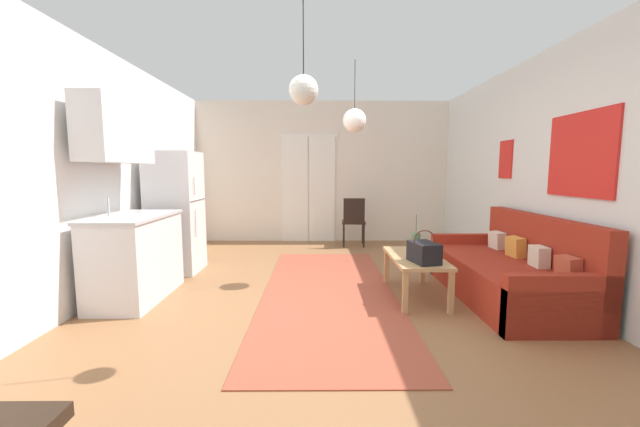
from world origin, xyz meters
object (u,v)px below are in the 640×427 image
at_px(pendant_lamp_near, 304,90).
at_px(couch, 511,273).
at_px(bamboo_vase, 416,242).
at_px(handbag, 424,252).
at_px(refrigerator, 176,212).
at_px(accent_chair, 354,219).
at_px(coffee_table, 415,261).
at_px(pendant_lamp_far, 354,120).

bearing_deg(pendant_lamp_near, couch, 29.03).
bearing_deg(bamboo_vase, couch, -19.13).
relative_size(bamboo_vase, pendant_lamp_near, 0.49).
distance_m(couch, handbag, 1.08).
xyz_separation_m(refrigerator, accent_chair, (2.58, 1.66, -0.32)).
bearing_deg(handbag, accent_chair, 97.72).
relative_size(coffee_table, accent_chair, 1.18).
distance_m(bamboo_vase, accent_chair, 2.51).
bearing_deg(coffee_table, bamboo_vase, 75.40).
relative_size(accent_chair, pendant_lamp_near, 1.03).
distance_m(couch, coffee_table, 1.03).
distance_m(coffee_table, refrigerator, 3.20).
xyz_separation_m(pendant_lamp_near, pendant_lamp_far, (0.55, 1.93, 0.05)).
distance_m(accent_chair, pendant_lamp_far, 2.55).
bearing_deg(bamboo_vase, refrigerator, 165.31).
height_order(bamboo_vase, pendant_lamp_far, pendant_lamp_far).
relative_size(couch, accent_chair, 2.29).
bearing_deg(pendant_lamp_near, handbag, 40.05).
distance_m(bamboo_vase, refrigerator, 3.17).
distance_m(coffee_table, bamboo_vase, 0.33).
bearing_deg(pendant_lamp_far, accent_chair, 84.23).
distance_m(handbag, pendant_lamp_far, 1.82).
bearing_deg(accent_chair, bamboo_vase, 104.33).
xyz_separation_m(bamboo_vase, pendant_lamp_far, (-0.68, 0.40, 1.42)).
height_order(accent_chair, pendant_lamp_near, pendant_lamp_near).
relative_size(couch, coffee_table, 1.94).
xyz_separation_m(couch, pendant_lamp_near, (-2.18, -1.21, 1.66)).
relative_size(refrigerator, accent_chair, 1.84).
distance_m(pendant_lamp_near, pendant_lamp_far, 2.01).
relative_size(couch, pendant_lamp_far, 2.37).
xyz_separation_m(bamboo_vase, refrigerator, (-3.05, 0.80, 0.25)).
bearing_deg(handbag, bamboo_vase, 83.36).
xyz_separation_m(accent_chair, pendant_lamp_far, (-0.21, -2.07, 1.48)).
bearing_deg(refrigerator, bamboo_vase, -14.69).
height_order(handbag, pendant_lamp_far, pendant_lamp_far).
height_order(couch, bamboo_vase, couch).
bearing_deg(couch, pendant_lamp_near, -150.97).
height_order(refrigerator, accent_chair, refrigerator).
xyz_separation_m(handbag, pendant_lamp_near, (-1.16, -0.98, 1.37)).
height_order(bamboo_vase, handbag, bamboo_vase).
height_order(coffee_table, pendant_lamp_far, pendant_lamp_far).
bearing_deg(pendant_lamp_far, couch, -24.00).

